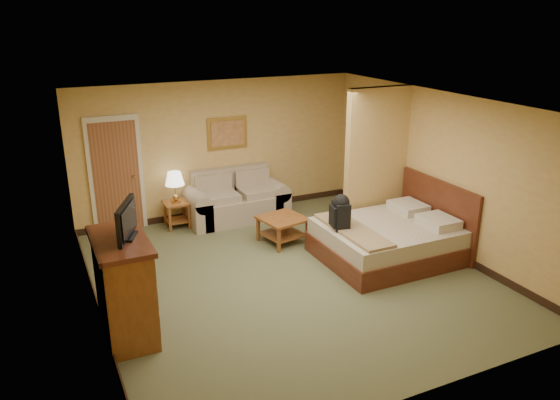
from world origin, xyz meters
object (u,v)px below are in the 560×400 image
loveseat (237,204)px  dresser (124,287)px  bed (392,238)px  coffee_table (283,224)px

loveseat → dresser: (-2.64, -3.13, 0.33)m
bed → loveseat: bearing=121.7°
loveseat → coffee_table: (0.31, -1.39, 0.02)m
coffee_table → bed: bed is taller
loveseat → bed: bearing=-58.3°
dresser → bed: bearing=6.0°
dresser → bed: dresser is taller
coffee_table → dresser: 3.44m
dresser → bed: size_ratio=0.60×
loveseat → dresser: size_ratio=1.48×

